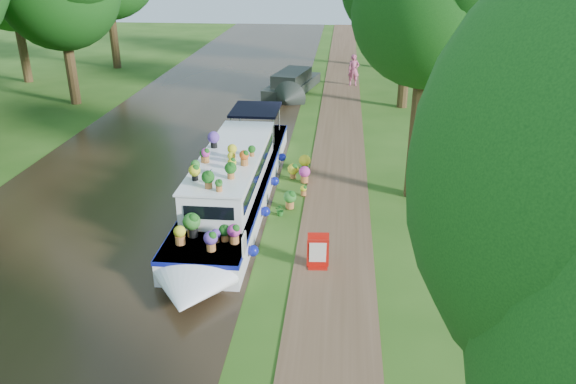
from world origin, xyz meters
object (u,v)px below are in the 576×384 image
(second_boat, at_px, (292,84))
(pedestrian_pink, at_px, (354,70))
(plant_boat, at_px, (233,182))
(sandwich_board, at_px, (318,253))

(second_boat, bearing_deg, pedestrian_pink, 44.42)
(plant_boat, relative_size, pedestrian_pink, 7.10)
(plant_boat, bearing_deg, pedestrian_pink, 77.25)
(plant_boat, distance_m, second_boat, 16.07)
(sandwich_board, distance_m, pedestrian_pink, 22.13)
(plant_boat, height_order, sandwich_board, plant_boat)
(plant_boat, xyz_separation_m, sandwich_board, (3.01, -3.75, -0.40))
(sandwich_board, bearing_deg, second_boat, 92.80)
(sandwich_board, xyz_separation_m, pedestrian_pink, (1.14, 22.10, 0.53))
(pedestrian_pink, bearing_deg, sandwich_board, -95.82)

